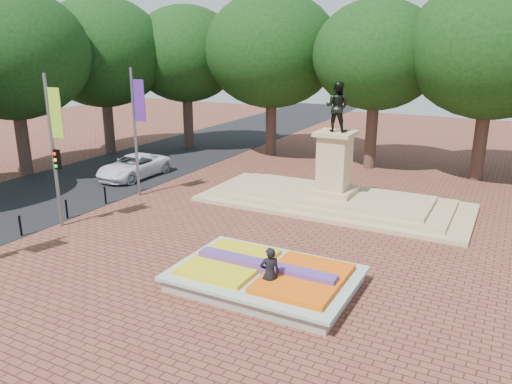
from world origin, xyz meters
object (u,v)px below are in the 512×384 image
Objects in this scene: van at (134,166)px; pedestrian at (270,274)px; flower_bed at (266,277)px; monument at (333,188)px.

pedestrian reaches higher than van.
monument is (-1.03, 10.00, 0.50)m from flower_bed.
van is at bearing -177.18° from monument.
flower_bed is at bearing -84.13° from monument.
van is 2.78× the size of pedestrian.
flower_bed is 10.07m from monument.
pedestrian is at bearing -33.42° from van.
pedestrian reaches higher than flower_bed.
monument is 2.72× the size of van.
pedestrian is at bearing -54.94° from flower_bed.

